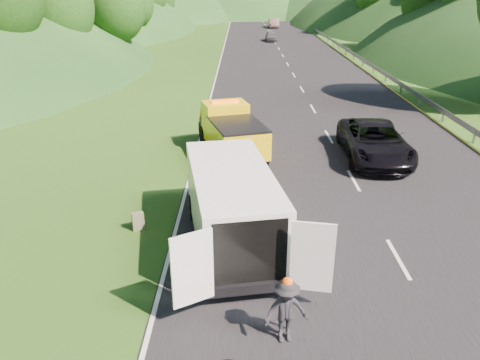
{
  "coord_description": "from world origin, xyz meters",
  "views": [
    {
      "loc": [
        -1.72,
        -13.98,
        7.66
      ],
      "look_at": [
        -1.75,
        1.02,
        1.3
      ],
      "focal_mm": 35.0,
      "sensor_mm": 36.0,
      "label": 1
    }
  ],
  "objects_px": {
    "worker": "(285,340)",
    "woman": "(217,203)",
    "child": "(239,237)",
    "tow_truck": "(231,131)",
    "suitcase": "(138,221)",
    "passing_suv": "(372,158)",
    "white_van": "(231,202)"
  },
  "relations": [
    {
      "from": "woman",
      "to": "suitcase",
      "type": "distance_m",
      "value": 3.29
    },
    {
      "from": "tow_truck",
      "to": "child",
      "type": "xyz_separation_m",
      "value": [
        0.41,
        -7.96,
        -1.19
      ]
    },
    {
      "from": "tow_truck",
      "to": "child",
      "type": "bearing_deg",
      "value": -103.46
    },
    {
      "from": "tow_truck",
      "to": "suitcase",
      "type": "height_order",
      "value": "tow_truck"
    },
    {
      "from": "woman",
      "to": "child",
      "type": "height_order",
      "value": "woman"
    },
    {
      "from": "suitcase",
      "to": "woman",
      "type": "bearing_deg",
      "value": 39.01
    },
    {
      "from": "tow_truck",
      "to": "woman",
      "type": "distance_m",
      "value": 5.53
    },
    {
      "from": "woman",
      "to": "child",
      "type": "xyz_separation_m",
      "value": [
        0.83,
        -2.57,
        0.0
      ]
    },
    {
      "from": "white_van",
      "to": "child",
      "type": "relative_size",
      "value": 7.87
    },
    {
      "from": "white_van",
      "to": "worker",
      "type": "distance_m",
      "value": 4.82
    },
    {
      "from": "tow_truck",
      "to": "white_van",
      "type": "xyz_separation_m",
      "value": [
        0.17,
        -8.31,
        0.25
      ]
    },
    {
      "from": "tow_truck",
      "to": "passing_suv",
      "type": "xyz_separation_m",
      "value": [
        6.68,
        -0.57,
        -1.19
      ]
    },
    {
      "from": "tow_truck",
      "to": "worker",
      "type": "relative_size",
      "value": 3.7
    },
    {
      "from": "child",
      "to": "worker",
      "type": "distance_m",
      "value": 4.88
    },
    {
      "from": "worker",
      "to": "passing_suv",
      "type": "height_order",
      "value": "passing_suv"
    },
    {
      "from": "suitcase",
      "to": "white_van",
      "type": "bearing_deg",
      "value": -15.32
    },
    {
      "from": "white_van",
      "to": "worker",
      "type": "bearing_deg",
      "value": -83.12
    },
    {
      "from": "woman",
      "to": "passing_suv",
      "type": "bearing_deg",
      "value": -76.99
    },
    {
      "from": "woman",
      "to": "worker",
      "type": "xyz_separation_m",
      "value": [
        1.91,
        -7.33,
        0.0
      ]
    },
    {
      "from": "child",
      "to": "passing_suv",
      "type": "relative_size",
      "value": 0.16
    },
    {
      "from": "tow_truck",
      "to": "woman",
      "type": "bearing_deg",
      "value": -110.83
    },
    {
      "from": "woman",
      "to": "worker",
      "type": "height_order",
      "value": "worker"
    },
    {
      "from": "suitcase",
      "to": "passing_suv",
      "type": "xyz_separation_m",
      "value": [
        9.64,
        6.88,
        -0.31
      ]
    },
    {
      "from": "tow_truck",
      "to": "suitcase",
      "type": "relative_size",
      "value": 9.66
    },
    {
      "from": "worker",
      "to": "woman",
      "type": "bearing_deg",
      "value": 91.33
    },
    {
      "from": "white_van",
      "to": "woman",
      "type": "relative_size",
      "value": 4.78
    },
    {
      "from": "tow_truck",
      "to": "child",
      "type": "distance_m",
      "value": 8.06
    },
    {
      "from": "suitcase",
      "to": "child",
      "type": "bearing_deg",
      "value": -8.53
    },
    {
      "from": "child",
      "to": "white_van",
      "type": "bearing_deg",
      "value": -74.91
    },
    {
      "from": "suitcase",
      "to": "passing_suv",
      "type": "distance_m",
      "value": 11.84
    },
    {
      "from": "worker",
      "to": "suitcase",
      "type": "distance_m",
      "value": 6.9
    },
    {
      "from": "white_van",
      "to": "passing_suv",
      "type": "bearing_deg",
      "value": 40.06
    }
  ]
}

